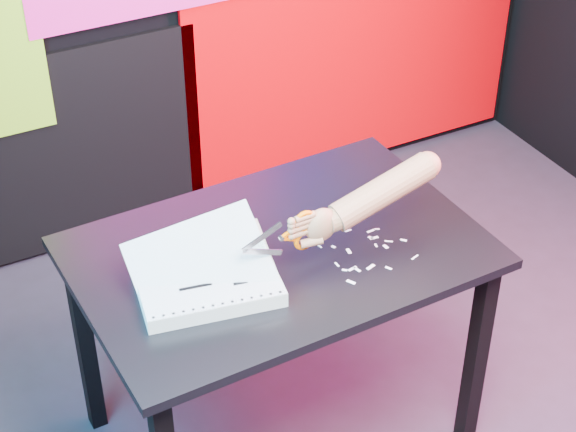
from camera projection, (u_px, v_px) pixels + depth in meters
room at (453, 59)px, 2.37m from camera, size 3.01×3.01×2.71m
work_table at (279, 275)px, 2.78m from camera, size 1.16×0.79×0.75m
printout_stack at (207, 281)px, 2.57m from camera, size 0.41×0.34×0.20m
scissors at (300, 232)px, 2.57m from camera, size 0.22×0.02×0.13m
hand_forearm at (372, 197)px, 2.64m from camera, size 0.47×0.09×0.18m
paper_clippings at (365, 253)px, 2.71m from camera, size 0.25×0.22×0.00m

